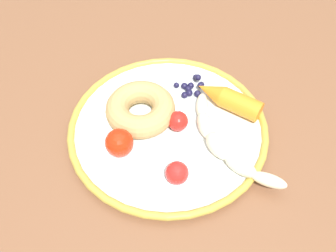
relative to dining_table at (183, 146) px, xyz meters
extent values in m
cube|color=brown|center=(0.00, 0.00, 0.06)|extent=(1.27, 0.96, 0.03)
cube|color=brown|center=(-0.58, 0.42, -0.31)|extent=(0.05, 0.05, 0.70)
cylinder|color=white|center=(-0.03, -0.02, 0.08)|extent=(0.31, 0.31, 0.01)
torus|color=#B29C3B|center=(-0.03, -0.02, 0.09)|extent=(0.33, 0.33, 0.01)
ellipsoid|color=beige|center=(0.03, 0.02, 0.10)|extent=(0.02, 0.05, 0.02)
ellipsoid|color=beige|center=(0.03, -0.03, 0.10)|extent=(0.04, 0.06, 0.02)
ellipsoid|color=beige|center=(0.05, -0.07, 0.10)|extent=(0.05, 0.06, 0.03)
ellipsoid|color=beige|center=(0.08, -0.10, 0.10)|extent=(0.06, 0.05, 0.02)
ellipsoid|color=beige|center=(0.12, -0.12, 0.10)|extent=(0.06, 0.04, 0.02)
cylinder|color=orange|center=(0.09, 0.01, 0.10)|extent=(0.08, 0.07, 0.03)
cone|color=orange|center=(0.04, 0.04, 0.10)|extent=(0.06, 0.05, 0.03)
torus|color=tan|center=(-0.07, 0.00, 0.10)|extent=(0.15, 0.15, 0.04)
sphere|color=#191638|center=(0.02, 0.09, 0.09)|extent=(0.01, 0.01, 0.01)
sphere|color=#191638|center=(0.01, 0.06, 0.09)|extent=(0.01, 0.01, 0.01)
sphere|color=#191638|center=(0.01, 0.07, 0.09)|extent=(0.01, 0.01, 0.01)
sphere|color=#191638|center=(-0.01, 0.07, 0.09)|extent=(0.01, 0.01, 0.01)
sphere|color=#191638|center=(0.01, 0.05, 0.09)|extent=(0.01, 0.01, 0.01)
sphere|color=#191638|center=(0.02, 0.05, 0.09)|extent=(0.01, 0.01, 0.01)
sphere|color=#191638|center=(0.03, 0.07, 0.09)|extent=(0.01, 0.01, 0.01)
sphere|color=#191638|center=(0.00, 0.04, 0.09)|extent=(0.01, 0.01, 0.01)
sphere|color=#191638|center=(0.00, 0.07, 0.09)|extent=(0.01, 0.01, 0.01)
sphere|color=#191638|center=(0.02, 0.08, 0.10)|extent=(0.01, 0.01, 0.01)
sphere|color=#191638|center=(0.03, 0.06, 0.10)|extent=(0.01, 0.01, 0.01)
sphere|color=red|center=(-0.01, -0.12, 0.10)|extent=(0.03, 0.03, 0.03)
sphere|color=red|center=(-0.10, -0.07, 0.11)|extent=(0.04, 0.04, 0.04)
sphere|color=red|center=(-0.01, -0.02, 0.10)|extent=(0.03, 0.03, 0.03)
camera|label=1|loc=(-0.02, -0.38, 0.54)|focal=38.10mm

